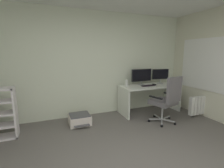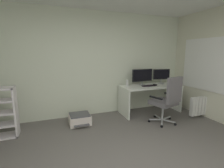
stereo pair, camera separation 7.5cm
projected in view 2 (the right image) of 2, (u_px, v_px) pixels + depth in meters
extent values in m
cube|color=silver|center=(85.00, 65.00, 4.14)|extent=(5.54, 0.10, 2.60)
cube|color=white|center=(209.00, 65.00, 4.00)|extent=(0.01, 1.44, 1.18)
cube|color=white|center=(209.00, 65.00, 4.00)|extent=(0.02, 1.52, 1.26)
cube|color=white|center=(151.00, 86.00, 4.41)|extent=(1.59, 0.68, 0.04)
cube|color=white|center=(124.00, 103.00, 4.21)|extent=(0.04, 0.65, 0.70)
cube|color=white|center=(173.00, 97.00, 4.75)|extent=(0.04, 0.65, 0.70)
cylinder|color=#B2B5B7|center=(142.00, 85.00, 4.46)|extent=(0.18, 0.18, 0.01)
cylinder|color=#B2B5B7|center=(142.00, 83.00, 4.45)|extent=(0.03, 0.03, 0.10)
cube|color=black|center=(142.00, 75.00, 4.42)|extent=(0.60, 0.06, 0.32)
cube|color=black|center=(143.00, 75.00, 4.40)|extent=(0.56, 0.03, 0.30)
cylinder|color=#B2B5B7|center=(161.00, 83.00, 4.67)|extent=(0.18, 0.18, 0.01)
cylinder|color=#B2B5B7|center=(161.00, 81.00, 4.66)|extent=(0.03, 0.03, 0.13)
cube|color=black|center=(161.00, 74.00, 4.63)|extent=(0.48, 0.11, 0.28)
cube|color=black|center=(162.00, 74.00, 4.61)|extent=(0.44, 0.08, 0.26)
cube|color=black|center=(148.00, 86.00, 4.31)|extent=(0.34, 0.14, 0.02)
cube|color=black|center=(155.00, 85.00, 4.40)|extent=(0.06, 0.10, 0.03)
cylinder|color=silver|center=(127.00, 83.00, 4.24)|extent=(0.07, 0.07, 0.17)
cube|color=#B7BABC|center=(166.00, 118.00, 3.94)|extent=(0.30, 0.11, 0.02)
sphere|color=black|center=(170.00, 118.00, 4.04)|extent=(0.06, 0.06, 0.06)
cube|color=#B7BABC|center=(158.00, 117.00, 3.99)|extent=(0.04, 0.30, 0.02)
sphere|color=black|center=(155.00, 116.00, 4.14)|extent=(0.06, 0.06, 0.06)
cube|color=#B7BABC|center=(156.00, 119.00, 3.85)|extent=(0.29, 0.13, 0.02)
sphere|color=black|center=(149.00, 121.00, 3.86)|extent=(0.06, 0.06, 0.06)
cube|color=#B7BABC|center=(162.00, 122.00, 3.71)|extent=(0.21, 0.26, 0.02)
sphere|color=black|center=(162.00, 126.00, 3.58)|extent=(0.06, 0.06, 0.06)
cube|color=#B7BABC|center=(169.00, 121.00, 3.77)|extent=(0.19, 0.27, 0.02)
sphere|color=black|center=(175.00, 124.00, 3.69)|extent=(0.06, 0.06, 0.06)
cylinder|color=#B7BABC|center=(163.00, 112.00, 3.82)|extent=(0.04, 0.04, 0.36)
cube|color=slate|center=(163.00, 102.00, 3.78)|extent=(0.61, 0.59, 0.10)
cube|color=slate|center=(175.00, 90.00, 3.51)|extent=(0.46, 0.19, 0.56)
cube|color=black|center=(156.00, 98.00, 3.60)|extent=(0.13, 0.33, 0.03)
cube|color=black|center=(171.00, 94.00, 3.91)|extent=(0.13, 0.33, 0.03)
cube|color=white|center=(16.00, 111.00, 3.19)|extent=(0.03, 0.31, 0.96)
cube|color=silver|center=(80.00, 119.00, 3.77)|extent=(0.47, 0.42, 0.21)
cube|color=#4C4C51|center=(80.00, 114.00, 3.74)|extent=(0.43, 0.38, 0.02)
cube|color=#4C4C51|center=(82.00, 126.00, 3.55)|extent=(0.33, 0.10, 0.01)
cube|color=white|center=(192.00, 107.00, 4.05)|extent=(0.08, 0.10, 0.46)
cube|color=white|center=(195.00, 107.00, 4.09)|extent=(0.08, 0.10, 0.46)
cube|color=white|center=(199.00, 106.00, 4.12)|extent=(0.08, 0.10, 0.46)
cube|color=white|center=(202.00, 106.00, 4.16)|extent=(0.08, 0.10, 0.46)
cube|color=white|center=(205.00, 105.00, 4.19)|extent=(0.08, 0.10, 0.46)
cube|color=white|center=(207.00, 105.00, 4.23)|extent=(0.08, 0.10, 0.46)
cube|color=white|center=(210.00, 104.00, 4.26)|extent=(0.08, 0.10, 0.46)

